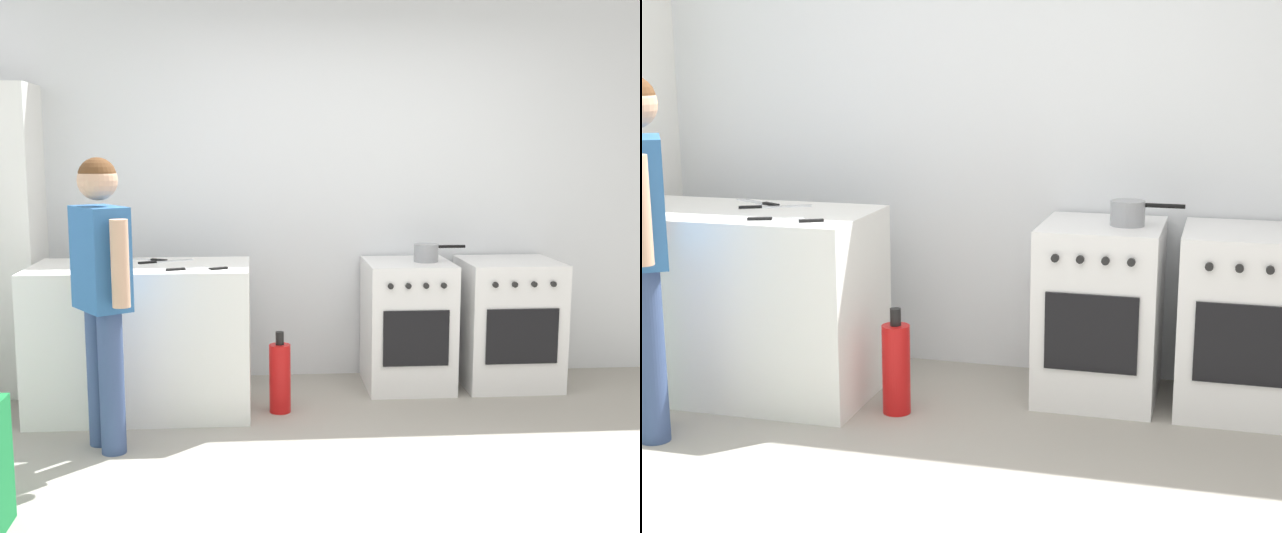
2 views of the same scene
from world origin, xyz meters
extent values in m
cube|color=silver|center=(0.00, 1.95, 1.30)|extent=(6.00, 0.10, 2.60)
cube|color=white|center=(-1.35, 1.20, 0.45)|extent=(1.30, 0.70, 0.90)
cube|color=white|center=(0.35, 1.58, 0.42)|extent=(0.56, 0.60, 0.85)
cube|color=black|center=(0.35, 1.27, 0.40)|extent=(0.42, 0.01, 0.36)
cylinder|color=black|center=(0.22, 1.46, 0.85)|extent=(0.18, 0.18, 0.01)
cylinder|color=black|center=(0.48, 1.46, 0.85)|extent=(0.18, 0.18, 0.01)
cylinder|color=black|center=(0.22, 1.70, 0.85)|extent=(0.18, 0.18, 0.01)
cylinder|color=black|center=(0.48, 1.70, 0.85)|extent=(0.18, 0.18, 0.01)
cylinder|color=black|center=(0.18, 1.26, 0.74)|extent=(0.04, 0.02, 0.04)
cylinder|color=black|center=(0.29, 1.26, 0.74)|extent=(0.04, 0.02, 0.04)
cylinder|color=black|center=(0.41, 1.26, 0.74)|extent=(0.04, 0.02, 0.04)
cylinder|color=black|center=(0.52, 1.26, 0.74)|extent=(0.04, 0.02, 0.04)
cube|color=white|center=(1.04, 1.58, 0.42)|extent=(0.63, 0.60, 0.85)
cube|color=black|center=(1.04, 1.27, 0.40)|extent=(0.47, 0.01, 0.36)
cylinder|color=black|center=(0.90, 1.46, 0.85)|extent=(0.20, 0.20, 0.01)
cylinder|color=black|center=(0.90, 1.70, 0.85)|extent=(0.20, 0.20, 0.01)
cylinder|color=black|center=(0.85, 1.26, 0.74)|extent=(0.04, 0.02, 0.04)
cylinder|color=black|center=(0.98, 1.26, 0.74)|extent=(0.04, 0.02, 0.04)
cylinder|color=black|center=(1.10, 1.26, 0.74)|extent=(0.04, 0.02, 0.04)
cylinder|color=gray|center=(0.47, 1.56, 0.91)|extent=(0.16, 0.16, 0.12)
cylinder|color=black|center=(0.64, 1.56, 0.95)|extent=(0.18, 0.02, 0.02)
cube|color=silver|center=(-0.97, 0.95, 0.90)|extent=(0.10, 0.07, 0.01)
cube|color=black|center=(-0.87, 1.00, 0.91)|extent=(0.11, 0.07, 0.01)
cube|color=silver|center=(-1.40, 1.46, 0.90)|extent=(0.21, 0.14, 0.01)
cube|color=black|center=(-1.26, 1.38, 0.91)|extent=(0.11, 0.08, 0.01)
cube|color=silver|center=(-1.00, 1.03, 0.90)|extent=(0.14, 0.08, 0.01)
cube|color=black|center=(-1.12, 0.98, 0.91)|extent=(0.11, 0.06, 0.01)
cube|color=silver|center=(-1.16, 1.36, 0.90)|extent=(0.23, 0.14, 0.01)
cube|color=black|center=(-1.32, 1.28, 0.91)|extent=(0.11, 0.07, 0.01)
cylinder|color=#384C7A|center=(-1.42, 0.51, 0.38)|extent=(0.13, 0.13, 0.76)
cylinder|color=#384C7A|center=(-1.50, 0.64, 0.38)|extent=(0.13, 0.13, 0.76)
cylinder|color=red|center=(-0.52, 1.10, 0.21)|extent=(0.13, 0.13, 0.42)
cylinder|color=black|center=(-0.52, 1.10, 0.46)|extent=(0.05, 0.05, 0.08)
camera|label=1|loc=(-0.65, -3.62, 1.60)|focal=45.00mm
camera|label=2|loc=(0.91, -2.97, 1.65)|focal=55.00mm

